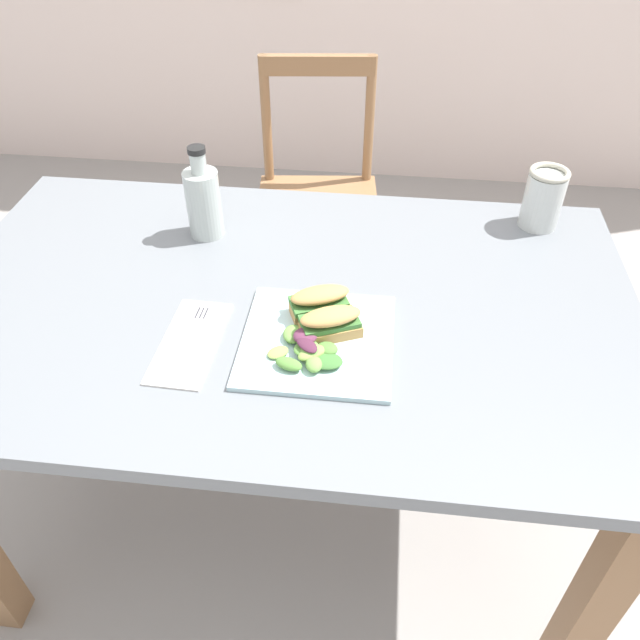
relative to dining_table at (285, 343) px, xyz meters
The scene contains 11 objects.
ground_plane 0.62m from the dining_table, 68.58° to the right, with size 9.28×9.28×0.00m, color gray.
dining_table is the anchor object (origin of this frame).
chair_wooden_far 0.91m from the dining_table, 92.43° to the left, with size 0.44×0.44×0.87m.
plate_lunch 0.19m from the dining_table, 55.05° to the right, with size 0.27×0.27×0.01m, color silver.
sandwich_half_front 0.22m from the dining_table, 44.94° to the right, with size 0.12×0.10×0.06m.
sandwich_half_back 0.18m from the dining_table, 31.49° to the right, with size 0.12×0.10×0.06m.
salad_mixed_greens 0.23m from the dining_table, 66.83° to the right, with size 0.14×0.12×0.03m.
napkin_folded 0.24m from the dining_table, 135.46° to the right, with size 0.10×0.23×0.00m, color silver.
fork_on_napkin 0.23m from the dining_table, 139.01° to the right, with size 0.03×0.19×0.00m.
bottle_cold_brew 0.35m from the dining_table, 134.05° to the left, with size 0.08×0.08×0.21m.
mason_jar_iced_tea 0.66m from the dining_table, 31.95° to the left, with size 0.09×0.09×0.14m.
Camera 1 is at (0.16, -0.89, 1.51)m, focal length 35.09 mm.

